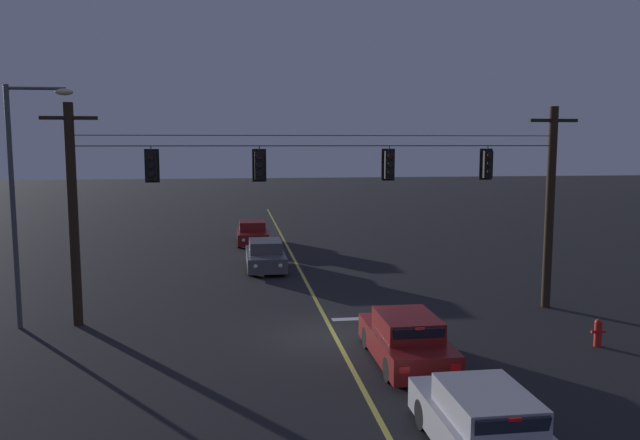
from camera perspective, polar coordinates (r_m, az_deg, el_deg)
name	(u,v)px	position (r m, az deg, el deg)	size (l,w,h in m)	color
ground_plane	(335,337)	(20.10, 1.39, -10.54)	(180.00, 180.00, 0.00)	black
lane_centre_stripe	(305,279)	(28.21, -1.41, -5.38)	(0.14, 60.00, 0.01)	#D1C64C
stop_bar_paint	(380,318)	(22.22, 5.49, -8.84)	(3.40, 0.36, 0.01)	silver
signal_span_assembly	(324,208)	(21.72, 0.36, 1.13)	(18.47, 0.32, 7.36)	#2D2116
traffic_light_leftmost	(151,166)	(21.54, -15.07, 4.77)	(0.48, 0.41, 1.22)	black
traffic_light_left_inner	(259,165)	(21.39, -5.53, 4.97)	(0.48, 0.41, 1.22)	black
traffic_light_centre	(389,165)	(22.05, 6.30, 5.02)	(0.48, 0.41, 1.22)	black
traffic_light_right_inner	(488,164)	(23.19, 14.98, 4.92)	(0.48, 0.41, 1.22)	black
car_waiting_near_lane	(406,340)	(17.80, 7.83, -10.75)	(1.80, 4.33, 1.39)	maroon
car_oncoming_lead	(265,256)	(30.42, -4.98, -3.26)	(1.80, 4.42, 1.39)	#4C4C51
car_oncoming_trailing	(252,233)	(38.06, -6.18, -1.20)	(1.80, 4.42, 1.39)	maroon
car_waiting_second_near	(485,426)	(13.10, 14.75, -17.64)	(1.80, 4.33, 1.39)	#A5A5AD
street_lamp_corner	(22,184)	(22.32, -25.45, 2.98)	(2.11, 0.30, 7.90)	#4C4F54
fire_hydrant	(598,332)	(20.80, 23.94, -9.28)	(0.44, 0.22, 0.84)	red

